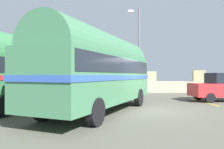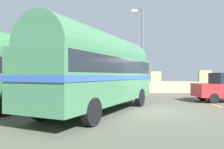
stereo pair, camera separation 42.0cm
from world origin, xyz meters
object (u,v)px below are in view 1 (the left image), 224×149
object	(u,v)px
parked_car_nearest	(223,87)
vintage_coach	(100,68)
lamp_post	(138,47)
second_coach	(27,69)

from	to	relation	value
parked_car_nearest	vintage_coach	bearing A→B (deg)	113.48
vintage_coach	lamp_post	xyz separation A→B (m)	(2.56, 7.07, 1.88)
second_coach	lamp_post	size ratio (longest dim) A/B	1.27
second_coach	lamp_post	bearing A→B (deg)	57.87
parked_car_nearest	lamp_post	bearing A→B (deg)	56.92
vintage_coach	parked_car_nearest	bearing A→B (deg)	50.90
vintage_coach	second_coach	world-z (taller)	same
vintage_coach	second_coach	xyz separation A→B (m)	(-4.05, 1.64, 0.00)
second_coach	lamp_post	distance (m)	8.76
parked_car_nearest	lamp_post	size ratio (longest dim) A/B	0.60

